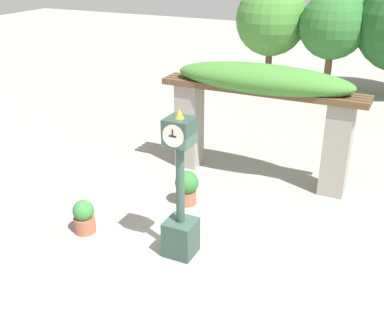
# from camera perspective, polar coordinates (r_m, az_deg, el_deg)

# --- Properties ---
(ground_plane) EXTENTS (60.00, 60.00, 0.00)m
(ground_plane) POSITION_cam_1_polar(r_m,az_deg,el_deg) (9.67, 0.74, -9.49)
(ground_plane) COLOR gray
(pedestal_clock) EXTENTS (0.57, 0.57, 2.95)m
(pedestal_clock) POSITION_cam_1_polar(r_m,az_deg,el_deg) (8.94, -1.38, -3.90)
(pedestal_clock) COLOR #2D473D
(pedestal_clock) RESTS_ON ground
(pergola) EXTENTS (5.03, 1.19, 2.94)m
(pergola) POSITION_cam_1_polar(r_m,az_deg,el_deg) (11.80, 8.18, 8.39)
(pergola) COLOR gray
(pergola) RESTS_ON ground
(potted_plant_near_left) EXTENTS (0.44, 0.44, 0.72)m
(potted_plant_near_left) POSITION_cam_1_polar(r_m,az_deg,el_deg) (10.26, -12.68, -5.64)
(potted_plant_near_left) COLOR #9E563D
(potted_plant_near_left) RESTS_ON ground
(potted_plant_near_right) EXTENTS (0.55, 0.55, 0.81)m
(potted_plant_near_right) POSITION_cam_1_polar(r_m,az_deg,el_deg) (11.04, -0.62, -2.23)
(potted_plant_near_right) COLOR #9E563D
(potted_plant_near_right) RESTS_ON ground
(tree_line) EXTENTS (8.39, 3.59, 4.55)m
(tree_line) POSITION_cam_1_polar(r_m,az_deg,el_deg) (20.43, 18.20, 15.96)
(tree_line) COLOR brown
(tree_line) RESTS_ON ground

